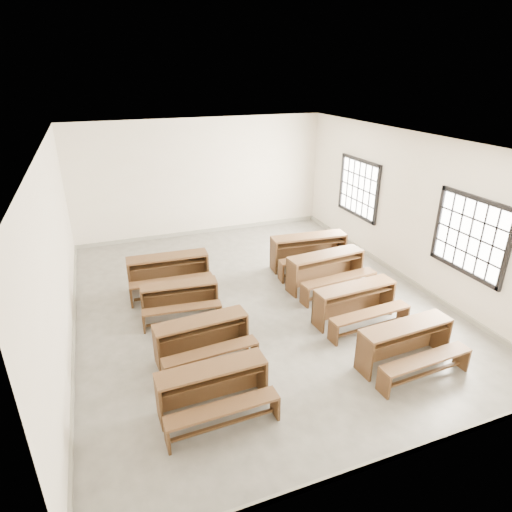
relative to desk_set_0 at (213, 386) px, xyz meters
name	(u,v)px	position (x,y,z in m)	size (l,w,h in m)	color
room	(261,199)	(1.71, 2.64, 1.75)	(8.50, 8.50, 3.20)	gray
desk_set_0	(213,386)	(0.00, 0.00, 0.00)	(1.53, 0.82, 0.68)	brown
desk_set_1	(203,336)	(0.15, 1.21, 0.00)	(1.57, 0.89, 0.68)	brown
desk_set_2	(180,297)	(0.08, 2.67, -0.02)	(1.51, 0.89, 0.65)	brown
desk_set_3	(169,270)	(0.07, 3.78, 0.04)	(1.73, 0.97, 0.76)	brown
desk_set_4	(407,342)	(3.12, -0.11, 0.02)	(1.61, 0.90, 0.71)	brown
desk_set_5	(356,301)	(3.09, 1.29, 0.02)	(1.64, 0.92, 0.71)	brown
desk_set_6	(327,268)	(3.25, 2.66, 0.05)	(1.78, 1.04, 0.77)	brown
desk_set_7	(309,249)	(3.36, 3.69, 0.07)	(1.85, 1.07, 0.80)	brown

